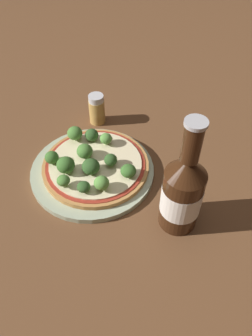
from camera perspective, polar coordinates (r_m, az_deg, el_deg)
name	(u,v)px	position (r m, az deg, el deg)	size (l,w,h in m)	color
ground_plane	(107,169)	(0.67, -3.33, -0.26)	(3.00, 3.00, 0.00)	brown
plate	(93,171)	(0.67, -5.84, -0.47)	(0.25, 0.25, 0.01)	#A3B293
pizza	(96,165)	(0.66, -5.31, 0.52)	(0.21, 0.21, 0.01)	#B77F42
broccoli_floret_0	(75,133)	(0.70, -8.90, 6.01)	(0.03, 0.03, 0.03)	#89A866
broccoli_floret_1	(85,151)	(0.66, -7.20, 2.92)	(0.03, 0.03, 0.03)	#89A866
broccoli_floret_2	(66,165)	(0.63, -10.47, 0.51)	(0.03, 0.03, 0.03)	#89A866
broccoli_floret_3	(91,166)	(0.63, -6.15, 0.26)	(0.03, 0.03, 0.03)	#89A866
broccoli_floret_4	(52,158)	(0.66, -12.80, 1.79)	(0.03, 0.03, 0.03)	#89A866
broccoli_floret_5	(128,171)	(0.62, 0.40, -0.50)	(0.03, 0.03, 0.03)	#89A866
broccoli_floret_6	(101,183)	(0.59, -4.29, -2.62)	(0.03, 0.03, 0.03)	#89A866
broccoli_floret_7	(84,187)	(0.60, -7.39, -3.30)	(0.02, 0.02, 0.02)	#89A866
broccoli_floret_8	(106,139)	(0.68, -3.52, 5.13)	(0.03, 0.03, 0.03)	#89A866
broccoli_floret_9	(92,135)	(0.69, -6.00, 5.75)	(0.03, 0.03, 0.03)	#89A866
broccoli_floret_10	(112,159)	(0.64, -2.47, 1.56)	(0.03, 0.03, 0.03)	#89A866
broccoli_floret_11	(63,181)	(0.61, -10.85, -2.19)	(0.02, 0.02, 0.03)	#89A866
beer_bottle	(182,192)	(0.54, 9.80, -4.11)	(0.07, 0.07, 0.23)	#381E0F
pepper_shaker	(97,109)	(0.77, -5.10, 10.16)	(0.04, 0.04, 0.07)	tan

